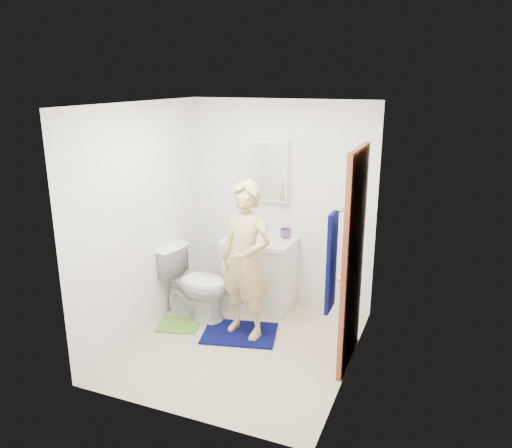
{
  "coord_description": "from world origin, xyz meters",
  "views": [
    {
      "loc": [
        1.85,
        -4.14,
        2.62
      ],
      "look_at": [
        0.07,
        0.25,
        1.23
      ],
      "focal_mm": 35.0,
      "sensor_mm": 36.0,
      "label": 1
    }
  ],
  "objects": [
    {
      "name": "man",
      "position": [
        -0.03,
        0.22,
        0.84
      ],
      "size": [
        0.67,
        0.52,
        1.64
      ],
      "primitive_type": "imported",
      "rotation": [
        0.0,
        0.0,
        -0.25
      ],
      "color": "#D3B476",
      "rests_on": "bath_mat"
    },
    {
      "name": "ceiling",
      "position": [
        0.0,
        0.0,
        2.41
      ],
      "size": [
        2.2,
        2.4,
        0.02
      ],
      "primitive_type": "cube",
      "color": "white",
      "rests_on": "ground"
    },
    {
      "name": "vanity_cabinet",
      "position": [
        -0.15,
        0.91,
        0.4
      ],
      "size": [
        0.75,
        0.55,
        0.8
      ],
      "primitive_type": "cube",
      "color": "white",
      "rests_on": "floor"
    },
    {
      "name": "door_knob",
      "position": [
        1.03,
        -0.17,
        0.95
      ],
      "size": [
        0.07,
        0.07,
        0.07
      ],
      "primitive_type": "sphere",
      "color": "gold",
      "rests_on": "door"
    },
    {
      "name": "door",
      "position": [
        1.07,
        0.15,
        1.02
      ],
      "size": [
        0.05,
        0.8,
        2.05
      ],
      "primitive_type": "cube",
      "color": "#A64F2D",
      "rests_on": "ground"
    },
    {
      "name": "wall_front",
      "position": [
        0.0,
        -1.21,
        1.2
      ],
      "size": [
        2.2,
        0.02,
        2.4
      ],
      "primitive_type": "cube",
      "color": "white",
      "rests_on": "ground"
    },
    {
      "name": "wall_right",
      "position": [
        1.11,
        0.0,
        1.2
      ],
      "size": [
        0.02,
        2.4,
        2.4
      ],
      "primitive_type": "cube",
      "color": "white",
      "rests_on": "ground"
    },
    {
      "name": "mirror_panel",
      "position": [
        -0.15,
        1.08,
        1.6
      ],
      "size": [
        0.46,
        0.01,
        0.66
      ],
      "primitive_type": "cube",
      "color": "white",
      "rests_on": "wall_back"
    },
    {
      "name": "bath_mat",
      "position": [
        -0.1,
        0.2,
        0.01
      ],
      "size": [
        0.87,
        0.71,
        0.02
      ],
      "primitive_type": "cube",
      "rotation": [
        0.0,
        0.0,
        0.24
      ],
      "color": "#070B4A",
      "rests_on": "floor"
    },
    {
      "name": "towel",
      "position": [
        1.03,
        -0.57,
        1.25
      ],
      "size": [
        0.03,
        0.24,
        0.8
      ],
      "primitive_type": "cube",
      "color": "#070B4A",
      "rests_on": "wall_right"
    },
    {
      "name": "sink_basin",
      "position": [
        -0.15,
        0.91,
        0.84
      ],
      "size": [
        0.4,
        0.4,
        0.03
      ],
      "primitive_type": "cylinder",
      "color": "white",
      "rests_on": "countertop"
    },
    {
      "name": "towel_hook",
      "position": [
        1.07,
        -0.57,
        1.67
      ],
      "size": [
        0.06,
        0.02,
        0.02
      ],
      "primitive_type": "cylinder",
      "rotation": [
        0.0,
        1.57,
        0.0
      ],
      "color": "silver",
      "rests_on": "wall_right"
    },
    {
      "name": "green_rug",
      "position": [
        -0.8,
        0.12,
        0.01
      ],
      "size": [
        0.53,
        0.48,
        0.02
      ],
      "primitive_type": "cube",
      "rotation": [
        0.0,
        0.0,
        0.25
      ],
      "color": "#60A537",
      "rests_on": "floor"
    },
    {
      "name": "faucet",
      "position": [
        -0.15,
        1.09,
        0.91
      ],
      "size": [
        0.03,
        0.03,
        0.12
      ],
      "primitive_type": "cylinder",
      "color": "silver",
      "rests_on": "countertop"
    },
    {
      "name": "countertop",
      "position": [
        -0.15,
        0.91,
        0.83
      ],
      "size": [
        0.79,
        0.59,
        0.05
      ],
      "primitive_type": "cube",
      "color": "white",
      "rests_on": "vanity_cabinet"
    },
    {
      "name": "toilet",
      "position": [
        -0.72,
        0.38,
        0.41
      ],
      "size": [
        0.85,
        0.54,
        0.83
      ],
      "primitive_type": "imported",
      "rotation": [
        0.0,
        0.0,
        1.47
      ],
      "color": "white",
      "rests_on": "floor"
    },
    {
      "name": "wall_back",
      "position": [
        0.0,
        1.21,
        1.2
      ],
      "size": [
        2.2,
        0.02,
        2.4
      ],
      "primitive_type": "cube",
      "color": "white",
      "rests_on": "ground"
    },
    {
      "name": "wall_left",
      "position": [
        -1.11,
        0.0,
        1.2
      ],
      "size": [
        0.02,
        2.4,
        2.4
      ],
      "primitive_type": "cube",
      "color": "white",
      "rests_on": "ground"
    },
    {
      "name": "medicine_cabinet",
      "position": [
        -0.15,
        1.14,
        1.6
      ],
      "size": [
        0.5,
        0.12,
        0.7
      ],
      "primitive_type": "cube",
      "color": "white",
      "rests_on": "wall_back"
    },
    {
      "name": "floor",
      "position": [
        0.0,
        0.0,
        -0.01
      ],
      "size": [
        2.2,
        2.4,
        0.02
      ],
      "primitive_type": "cube",
      "color": "beige",
      "rests_on": "ground"
    },
    {
      "name": "soap_dispenser",
      "position": [
        -0.42,
        0.86,
        0.95
      ],
      "size": [
        0.1,
        0.1,
        0.2
      ],
      "primitive_type": "imported",
      "rotation": [
        0.0,
        0.0,
        -0.09
      ],
      "color": "#D26286",
      "rests_on": "countertop"
    },
    {
      "name": "toothbrush_cup",
      "position": [
        0.11,
        1.04,
        0.9
      ],
      "size": [
        0.16,
        0.16,
        0.11
      ],
      "primitive_type": "imported",
      "rotation": [
        0.0,
        0.0,
        -0.21
      ],
      "color": "#723C85",
      "rests_on": "countertop"
    }
  ]
}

